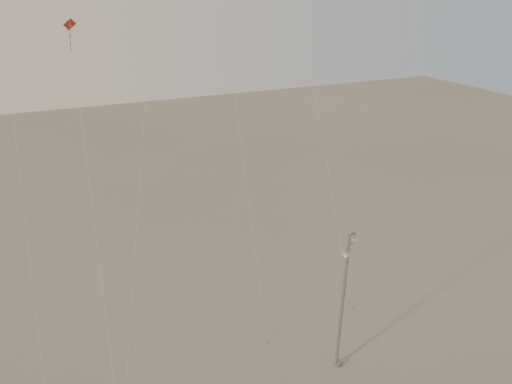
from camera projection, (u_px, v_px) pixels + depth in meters
name	position (u px, v px, depth m)	size (l,w,h in m)	color
street_lamp	(344.00, 297.00, 32.38)	(1.44, 1.11, 8.70)	gray
kite_3	(83.00, 134.00, 28.83)	(1.59, 10.80, 19.71)	maroon
kite_4	(304.00, 31.00, 35.69)	(3.16, 5.81, 25.01)	#312C28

